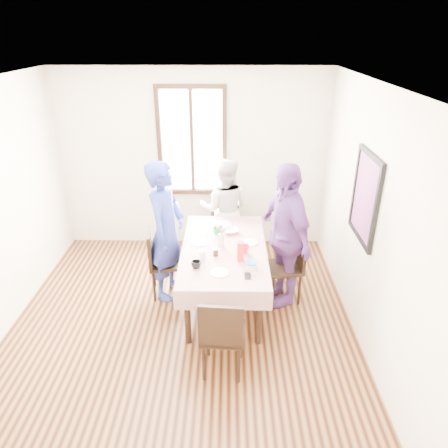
{
  "coord_description": "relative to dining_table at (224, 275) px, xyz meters",
  "views": [
    {
      "loc": [
        0.53,
        -3.76,
        3.16
      ],
      "look_at": [
        0.49,
        0.58,
        1.1
      ],
      "focal_mm": 33.16,
      "sensor_mm": 36.0,
      "label": 1
    }
  ],
  "objects": [
    {
      "name": "mug_black",
      "position": [
        -0.3,
        -0.47,
        0.43
      ],
      "size": [
        0.14,
        0.14,
        0.09
      ],
      "primitive_type": "imported",
      "rotation": [
        0.0,
        0.0,
        -0.29
      ],
      "color": "black",
      "rests_on": "tablecloth"
    },
    {
      "name": "plate_right",
      "position": [
        0.32,
        0.12,
        0.39
      ],
      "size": [
        0.2,
        0.2,
        0.01
      ],
      "primitive_type": "cylinder",
      "color": "white",
      "rests_on": "tablecloth"
    },
    {
      "name": "window_frame",
      "position": [
        -0.49,
        1.6,
        1.27
      ],
      "size": [
        1.02,
        0.06,
        1.62
      ],
      "primitive_type": "cube",
      "color": "black",
      "rests_on": "back_wall"
    },
    {
      "name": "tablecloth",
      "position": [
        0.0,
        0.0,
        0.38
      ],
      "size": [
        1.01,
        1.84,
        0.01
      ],
      "primitive_type": "cube",
      "color": "#5A0808",
      "rests_on": "dining_table"
    },
    {
      "name": "right_wall",
      "position": [
        1.51,
        -0.63,
        0.98
      ],
      "size": [
        0.0,
        4.5,
        4.5
      ],
      "primitive_type": "plane",
      "rotation": [
        1.57,
        0.0,
        -1.57
      ],
      "color": "beige",
      "rests_on": "ground"
    },
    {
      "name": "art_poster",
      "position": [
        1.49,
        -0.33,
        1.18
      ],
      "size": [
        0.04,
        0.76,
        0.96
      ],
      "primitive_type": "cube",
      "color": "red",
      "rests_on": "right_wall"
    },
    {
      "name": "plate_left",
      "position": [
        -0.31,
        0.12,
        0.39
      ],
      "size": [
        0.2,
        0.2,
        0.01
      ],
      "primitive_type": "cylinder",
      "color": "white",
      "rests_on": "tablecloth"
    },
    {
      "name": "smartphone",
      "position": [
        0.26,
        -0.64,
        0.39
      ],
      "size": [
        0.07,
        0.14,
        0.01
      ],
      "primitive_type": "cube",
      "color": "black",
      "rests_on": "tablecloth"
    },
    {
      "name": "window_pane",
      "position": [
        -0.49,
        1.61,
        1.27
      ],
      "size": [
        0.9,
        0.02,
        1.5
      ],
      "primitive_type": "cube",
      "color": "white",
      "rests_on": "back_wall"
    },
    {
      "name": "person_left",
      "position": [
        -0.72,
        0.16,
        0.52
      ],
      "size": [
        0.58,
        0.74,
        1.79
      ],
      "primitive_type": "imported",
      "rotation": [
        0.0,
        0.0,
        1.32
      ],
      "color": "navy",
      "rests_on": "ground"
    },
    {
      "name": "flower_vase",
      "position": [
        -0.04,
        0.06,
        0.46
      ],
      "size": [
        0.08,
        0.08,
        0.15
      ],
      "primitive_type": "cylinder",
      "color": "silver",
      "rests_on": "tablecloth"
    },
    {
      "name": "juice_carton",
      "position": [
        0.19,
        -0.31,
        0.5
      ],
      "size": [
        0.07,
        0.07,
        0.23
      ],
      "primitive_type": "cube",
      "color": "red",
      "rests_on": "tablecloth"
    },
    {
      "name": "person_right",
      "position": [
        0.72,
        0.05,
        0.53
      ],
      "size": [
        0.79,
        1.15,
        1.81
      ],
      "primitive_type": "imported",
      "rotation": [
        0.0,
        0.0,
        -1.21
      ],
      "color": "#60377F",
      "rests_on": "ground"
    },
    {
      "name": "chair_left",
      "position": [
        -0.74,
        0.16,
        0.08
      ],
      "size": [
        0.48,
        0.48,
        0.91
      ],
      "primitive_type": "cube",
      "rotation": [
        0.0,
        0.0,
        -1.41
      ],
      "color": "black",
      "rests_on": "ground"
    },
    {
      "name": "butter_lid",
      "position": [
        0.3,
        -0.46,
        0.45
      ],
      "size": [
        0.12,
        0.12,
        0.01
      ],
      "primitive_type": "cylinder",
      "color": "blue",
      "rests_on": "butter_tub"
    },
    {
      "name": "butter_tub",
      "position": [
        0.3,
        -0.46,
        0.42
      ],
      "size": [
        0.12,
        0.12,
        0.06
      ],
      "primitive_type": "cylinder",
      "color": "white",
      "rests_on": "tablecloth"
    },
    {
      "name": "back_wall",
      "position": [
        -0.49,
        1.62,
        0.98
      ],
      "size": [
        4.0,
        0.0,
        4.0
      ],
      "primitive_type": "plane",
      "rotation": [
        1.57,
        0.0,
        0.0
      ],
      "color": "beige",
      "rests_on": "ground"
    },
    {
      "name": "mug_green",
      "position": [
        -0.09,
        0.37,
        0.43
      ],
      "size": [
        0.12,
        0.12,
        0.09
      ],
      "primitive_type": "imported",
      "rotation": [
        0.0,
        0.0,
        -0.04
      ],
      "color": "#0C7226",
      "rests_on": "tablecloth"
    },
    {
      "name": "chair_right",
      "position": [
        0.74,
        0.05,
        0.08
      ],
      "size": [
        0.48,
        0.48,
        0.91
      ],
      "primitive_type": "cube",
      "rotation": [
        0.0,
        0.0,
        1.74
      ],
      "color": "black",
      "rests_on": "ground"
    },
    {
      "name": "jam_jar",
      "position": [
        -0.1,
        -0.2,
        0.43
      ],
      "size": [
        0.06,
        0.06,
        0.09
      ],
      "primitive_type": "cylinder",
      "color": "black",
      "rests_on": "tablecloth"
    },
    {
      "name": "person_far",
      "position": [
        0.0,
        1.16,
        0.39
      ],
      "size": [
        0.8,
        0.65,
        1.52
      ],
      "primitive_type": "imported",
      "rotation": [
        0.0,
        0.0,
        3.04
      ],
      "color": "beige",
      "rests_on": "ground"
    },
    {
      "name": "plate_near",
      "position": [
        -0.04,
        -0.58,
        0.39
      ],
      "size": [
        0.2,
        0.2,
        0.01
      ],
      "primitive_type": "cylinder",
      "color": "white",
      "rests_on": "tablecloth"
    },
    {
      "name": "mug_flag",
      "position": [
        0.25,
        -0.12,
        0.44
      ],
      "size": [
        0.12,
        0.12,
        0.1
      ],
      "primitive_type": "imported",
      "rotation": [
        0.0,
        0.0,
        0.18
      ],
      "color": "red",
      "rests_on": "tablecloth"
    },
    {
      "name": "dining_table",
      "position": [
        0.0,
        0.0,
        0.0
      ],
      "size": [
        0.89,
        1.72,
        0.75
      ],
      "primitive_type": "cube",
      "color": "black",
      "rests_on": "ground"
    },
    {
      "name": "plate_far",
      "position": [
        -0.0,
        0.64,
        0.39
      ],
      "size": [
        0.2,
        0.2,
        0.01
      ],
      "primitive_type": "cylinder",
      "color": "white",
      "rests_on": "tablecloth"
    },
    {
      "name": "ground",
      "position": [
        -0.49,
        -0.63,
        -0.38
      ],
      "size": [
        4.5,
        4.5,
        0.0
      ],
      "primitive_type": "plane",
      "color": "black",
      "rests_on": "ground"
    },
    {
      "name": "chair_far",
      "position": [
        0.0,
        1.18,
        0.08
      ],
      "size": [
        0.43,
        0.43,
        0.91
      ],
      "primitive_type": "cube",
      "rotation": [
        0.0,
        0.0,
        3.16
      ],
      "color": "black",
      "rests_on": "ground"
    },
    {
      "name": "chair_near",
      "position": [
        0.0,
        -1.18,
        0.08
      ],
      "size": [
        0.45,
        0.45,
        0.91
      ],
      "primitive_type": "cube",
      "rotation": [
        0.0,
        0.0,
        -0.08
      ],
      "color": "black",
      "rests_on": "ground"
    },
    {
      "name": "flower_bunch",
      "position": [
        -0.04,
        0.06,
        0.59
      ],
      "size": [
        0.09,
        0.09,
        0.1
      ],
      "primitive_type": null,
      "color": "yellow",
      "rests_on": "flower_vase"
    },
    {
      "name": "serving_bowl",
      "position": [
        0.08,
        0.4,
        0.41
      ],
      "size": [
        0.24,
        0.24,
        0.05
      ],
      "primitive_type": "imported",
      "rotation": [
        0.0,
        0.0,
        0.23
      ],
      "color": "white",
      "rests_on": "tablecloth"
    },
    {
      "name": "drinking_glass",
      "position": [
        -0.25,
        -0.27,
        0.44
      ],
      "size": [
        0.07,
        0.07,
        0.11
      ],
      "primitive_type": "cylinder",
      "color": "silver",
      "rests_on": "tablecloth"
    }
  ]
}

